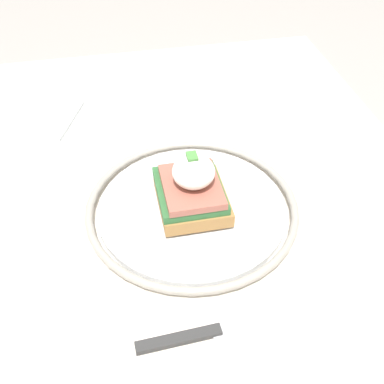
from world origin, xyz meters
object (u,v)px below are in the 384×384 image
Objects in this scene: plate at (192,208)px; fork at (175,131)px; sandwich at (192,188)px; napkin at (36,117)px; knife at (212,332)px.

plate is 1.71× the size of fork.
plate reaches higher than fork.
sandwich is 1.04× the size of napkin.
sandwich is at bearing 37.89° from napkin.
sandwich is 0.18m from fork.
plate is at bearing 175.20° from knife.
knife is at bearing -3.83° from fork.
plate is at bearing -2.87° from fork.
fork is (-0.17, 0.01, -0.01)m from plate.
napkin is at bearing -141.93° from plate.
plate is at bearing 38.07° from napkin.
knife reaches higher than fork.
napkin is (-0.25, -0.20, -0.04)m from sandwich.
sandwich is (0.00, -0.00, 0.03)m from plate.
sandwich reaches higher than napkin.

